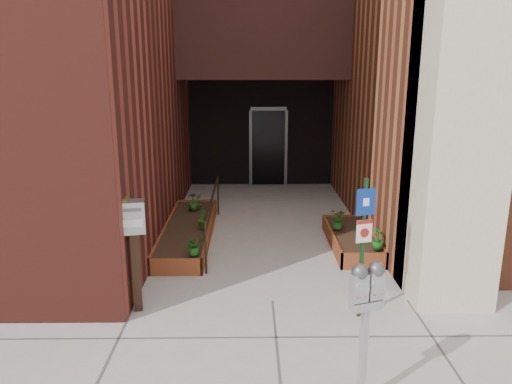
{
  "coord_description": "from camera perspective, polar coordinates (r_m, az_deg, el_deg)",
  "views": [
    {
      "loc": [
        -0.33,
        -6.67,
        3.4
      ],
      "look_at": [
        -0.22,
        1.8,
        1.19
      ],
      "focal_mm": 35.0,
      "sensor_mm": 36.0,
      "label": 1
    }
  ],
  "objects": [
    {
      "name": "parking_meter",
      "position": [
        5.03,
        12.52,
        -11.6
      ],
      "size": [
        0.36,
        0.23,
        1.56
      ],
      "color": "#ACACAF",
      "rests_on": "ground"
    },
    {
      "name": "shrub_left_a",
      "position": [
        8.35,
        -7.08,
        -6.03
      ],
      "size": [
        0.41,
        0.41,
        0.33
      ],
      "primitive_type": "imported",
      "rotation": [
        0.0,
        0.0,
        0.54
      ],
      "color": "#1E5D1A",
      "rests_on": "planter_left"
    },
    {
      "name": "shrub_left_c",
      "position": [
        10.84,
        -7.2,
        -1.06
      ],
      "size": [
        0.25,
        0.25,
        0.37
      ],
      "primitive_type": "imported",
      "rotation": [
        0.0,
        0.0,
        3.36
      ],
      "color": "#1E5A19",
      "rests_on": "planter_left"
    },
    {
      "name": "sign_post",
      "position": [
        6.75,
        12.19,
        -4.7
      ],
      "size": [
        0.26,
        0.1,
        1.96
      ],
      "color": "#133516",
      "rests_on": "ground"
    },
    {
      "name": "shrub_right_c",
      "position": [
        9.65,
        9.35,
        -3.19
      ],
      "size": [
        0.43,
        0.43,
        0.35
      ],
      "primitive_type": "imported",
      "rotation": [
        0.0,
        0.0,
        4.18
      ],
      "color": "#1E631C",
      "rests_on": "planter_right"
    },
    {
      "name": "planter_right",
      "position": [
        9.64,
        10.88,
        -5.43
      ],
      "size": [
        0.8,
        2.2,
        0.3
      ],
      "color": "brown",
      "rests_on": "ground"
    },
    {
      "name": "shrub_left_d",
      "position": [
        10.94,
        -6.52,
        -1.01
      ],
      "size": [
        0.22,
        0.22,
        0.33
      ],
      "primitive_type": "imported",
      "rotation": [
        0.0,
        0.0,
        5.05
      ],
      "color": "#19581A",
      "rests_on": "planter_left"
    },
    {
      "name": "shrub_right_a",
      "position": [
        8.76,
        13.75,
        -5.24
      ],
      "size": [
        0.29,
        0.29,
        0.37
      ],
      "primitive_type": "imported",
      "rotation": [
        0.0,
        0.0,
        0.87
      ],
      "color": "#195919",
      "rests_on": "planter_right"
    },
    {
      "name": "shrub_left_b",
      "position": [
        9.66,
        -6.2,
        -3.08
      ],
      "size": [
        0.21,
        0.21,
        0.35
      ],
      "primitive_type": "imported",
      "rotation": [
        0.0,
        0.0,
        1.66
      ],
      "color": "#265217",
      "rests_on": "planter_left"
    },
    {
      "name": "shrub_right_b",
      "position": [
        9.88,
        9.7,
        -2.89
      ],
      "size": [
        0.2,
        0.2,
        0.31
      ],
      "primitive_type": "imported",
      "rotation": [
        0.0,
        0.0,
        2.9
      ],
      "color": "#275E1B",
      "rests_on": "planter_right"
    },
    {
      "name": "ground",
      "position": [
        7.49,
        1.88,
        -12.35
      ],
      "size": [
        80.0,
        80.0,
        0.0
      ],
      "primitive_type": "plane",
      "color": "#9E9991",
      "rests_on": "ground"
    },
    {
      "name": "planter_left",
      "position": [
        9.99,
        -7.76,
        -4.57
      ],
      "size": [
        0.9,
        3.6,
        0.3
      ],
      "color": "brown",
      "rests_on": "ground"
    },
    {
      "name": "handrail",
      "position": [
        9.71,
        -4.99,
        -1.26
      ],
      "size": [
        0.04,
        3.34,
        0.9
      ],
      "color": "black",
      "rests_on": "ground"
    },
    {
      "name": "payment_dropbox",
      "position": [
        6.98,
        -13.77,
        -4.52
      ],
      "size": [
        0.36,
        0.29,
        1.6
      ],
      "color": "black",
      "rests_on": "ground"
    }
  ]
}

